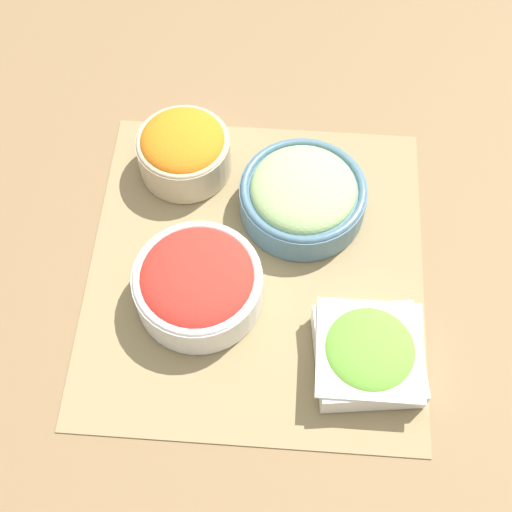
{
  "coord_description": "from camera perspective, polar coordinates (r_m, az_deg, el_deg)",
  "views": [
    {
      "loc": [
        0.45,
        0.03,
        0.84
      ],
      "look_at": [
        0.0,
        0.0,
        0.03
      ],
      "focal_mm": 50.0,
      "sensor_mm": 36.0,
      "label": 1
    }
  ],
  "objects": [
    {
      "name": "tomato_bowl",
      "position": [
        0.9,
        -4.69,
        -2.16
      ],
      "size": [
        0.16,
        0.16,
        0.07
      ],
      "color": "white",
      "rests_on": "placemat"
    },
    {
      "name": "ground_plane",
      "position": [
        0.95,
        0.0,
        -1.0
      ],
      "size": [
        3.0,
        3.0,
        0.0
      ],
      "primitive_type": "plane",
      "color": "olive"
    },
    {
      "name": "cucumber_bowl",
      "position": [
        0.97,
        3.77,
        4.95
      ],
      "size": [
        0.17,
        0.17,
        0.07
      ],
      "color": "slate",
      "rests_on": "placemat"
    },
    {
      "name": "placemat",
      "position": [
        0.95,
        0.0,
        -0.94
      ],
      "size": [
        0.48,
        0.44,
        0.0
      ],
      "color": "#937F56",
      "rests_on": "ground_plane"
    },
    {
      "name": "lettuce_bowl",
      "position": [
        0.88,
        8.98,
        -7.7
      ],
      "size": [
        0.14,
        0.14,
        0.05
      ],
      "color": "white",
      "rests_on": "placemat"
    },
    {
      "name": "carrot_bowl",
      "position": [
        1.01,
        -5.83,
        8.52
      ],
      "size": [
        0.13,
        0.13,
        0.08
      ],
      "color": "#C6B28E",
      "rests_on": "placemat"
    }
  ]
}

